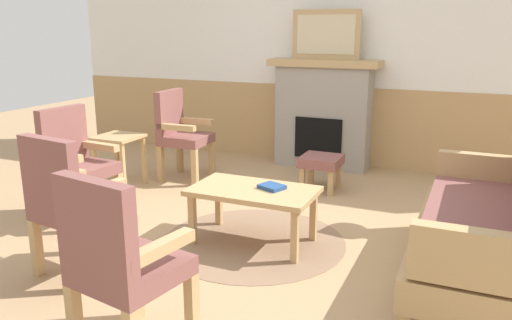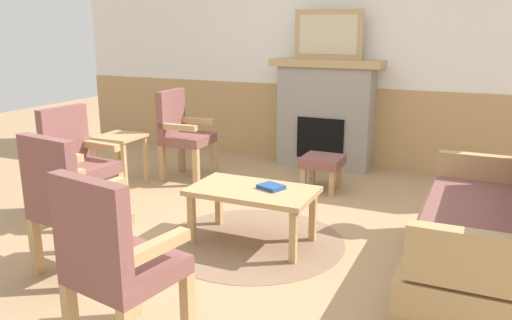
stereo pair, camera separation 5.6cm
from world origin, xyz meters
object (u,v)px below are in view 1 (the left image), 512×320
Objects in this scene: fireplace at (323,113)px; footstool at (321,163)px; coffee_table at (253,195)px; side_table at (119,146)px; armchair_near_fireplace at (75,159)px; book_on_table at (272,187)px; armchair_by_window_left at (180,131)px; framed_picture at (326,35)px; armchair_front_left at (120,259)px; couch at (481,226)px; armchair_front_center at (69,200)px.

fireplace reaches higher than footstool.
coffee_table is 1.75× the size of side_table.
fireplace is at bearing 93.81° from coffee_table.
armchair_near_fireplace reaches higher than side_table.
footstool is at bearing 20.38° from side_table.
side_table is (-2.01, 0.71, -0.02)m from book_on_table.
footstool is at bearing 91.35° from book_on_table.
framed_picture is at bearing 41.11° from armchair_by_window_left.
footstool is 0.41× the size of armchair_front_left.
couch is 9.90× the size of book_on_table.
framed_picture reaches higher than footstool.
coffee_table is 5.28× the size of book_on_table.
coffee_table is 2.40× the size of footstool.
couch is 1.84× the size of armchair_front_center.
book_on_table is at bearing 45.68° from armchair_front_center.
couch reaches higher than book_on_table.
book_on_table is (0.29, -2.36, -1.10)m from framed_picture.
footstool is 2.39m from armchair_near_fireplace.
fireplace is 4.00m from armchair_front_left.
armchair_near_fireplace is at bearing -119.80° from fireplace.
couch is 3.34m from armchair_by_window_left.
footstool is at bearing -74.24° from fireplace.
fireplace is at bearing 41.11° from armchair_by_window_left.
couch is at bearing -44.72° from footstool.
footstool is 1.59m from armchair_by_window_left.
armchair_near_fireplace is 1.44m from armchair_by_window_left.
book_on_table is 1.77m from armchair_near_fireplace.
side_table is at bearing -129.03° from armchair_by_window_left.
framed_picture is 0.82× the size of armchair_front_center.
couch and armchair_front_center have the same top height.
coffee_table is 0.98× the size of armchair_by_window_left.
coffee_table is 1.95m from armchair_by_window_left.
couch is (1.78, -2.42, -0.26)m from fireplace.
framed_picture is 4.13m from armchair_front_left.
coffee_table is 0.98× the size of armchair_near_fireplace.
armchair_near_fireplace is at bearing -74.17° from side_table.
coffee_table is at bearing -86.19° from fireplace.
armchair_front_left is at bearing -34.05° from armchair_front_center.
armchair_near_fireplace and armchair_front_center have the same top height.
couch is at bearing -53.73° from framed_picture.
couch is 3.58m from side_table.
coffee_table is at bearing 89.41° from armchair_front_left.
armchair_near_fireplace and armchair_front_left have the same top height.
armchair_front_center is at bearing -134.32° from book_on_table.
armchair_front_center is (-0.99, -2.49, 0.25)m from footstool.
armchair_near_fireplace is 1.13m from armchair_front_center.
couch reaches higher than footstool.
armchair_by_window_left is at bearing 103.90° from armchair_front_center.
footstool is (0.10, 1.50, -0.10)m from coffee_table.
couch is 1.88× the size of coffee_table.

